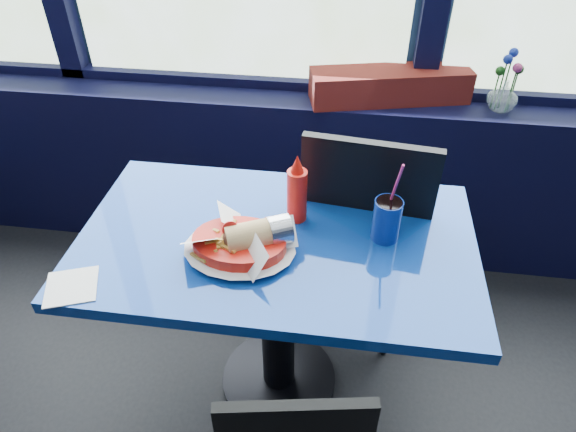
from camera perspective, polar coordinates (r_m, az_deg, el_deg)
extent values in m
cube|color=black|center=(2.50, -4.92, 5.24)|extent=(5.00, 0.26, 0.80)
cube|color=black|center=(2.37, -5.06, 14.61)|extent=(4.80, 0.08, 0.06)
cylinder|color=black|center=(2.11, -1.01, -17.56)|extent=(0.44, 0.44, 0.03)
cylinder|color=black|center=(1.85, -1.13, -11.97)|extent=(0.12, 0.12, 0.68)
cube|color=navy|center=(1.57, -1.30, -2.92)|extent=(1.20, 0.70, 0.04)
cube|color=black|center=(2.02, 7.28, -1.33)|extent=(0.50, 0.50, 0.04)
cube|color=black|center=(1.69, 8.55, 0.93)|extent=(0.43, 0.08, 0.49)
cylinder|color=black|center=(2.33, 12.19, -3.85)|extent=(0.03, 0.03, 0.46)
cylinder|color=black|center=(2.06, 11.25, -10.91)|extent=(0.03, 0.03, 0.46)
cylinder|color=black|center=(2.35, 2.89, -2.34)|extent=(0.03, 0.03, 0.46)
cylinder|color=black|center=(2.08, 0.61, -9.09)|extent=(0.03, 0.03, 0.46)
cube|color=maroon|center=(2.23, 11.25, 14.06)|extent=(0.68, 0.32, 0.13)
imported|color=silver|center=(2.28, 22.77, 12.14)|extent=(0.16, 0.16, 0.12)
cylinder|color=#1E5919|center=(2.26, 22.52, 13.08)|extent=(0.01, 0.01, 0.20)
sphere|color=#1C33A5|center=(2.22, 23.25, 15.70)|extent=(0.04, 0.04, 0.04)
cylinder|color=#1E5919|center=(2.26, 23.47, 12.49)|extent=(0.01, 0.01, 0.17)
sphere|color=#D33E80|center=(2.23, 24.14, 14.79)|extent=(0.04, 0.04, 0.04)
cylinder|color=#1E5919|center=(2.28, 22.98, 13.44)|extent=(0.01, 0.01, 0.22)
sphere|color=#1C33A5|center=(2.24, 23.79, 16.28)|extent=(0.04, 0.04, 0.04)
cylinder|color=#1E5919|center=(2.28, 21.97, 12.68)|extent=(0.01, 0.01, 0.15)
sphere|color=#1E5919|center=(2.25, 22.51, 14.67)|extent=(0.04, 0.04, 0.04)
cylinder|color=#1E5919|center=(2.29, 23.66, 12.51)|extent=(0.01, 0.01, 0.16)
sphere|color=#1E5919|center=(2.25, 24.28, 14.64)|extent=(0.04, 0.04, 0.04)
cylinder|color=red|center=(1.50, -5.41, -3.26)|extent=(0.28, 0.28, 0.05)
cylinder|color=white|center=(1.50, -5.38, -3.59)|extent=(0.27, 0.27, 0.00)
cylinder|color=silver|center=(1.48, -0.98, -1.64)|extent=(0.10, 0.11, 0.09)
sphere|color=#5A301F|center=(1.46, -6.05, -2.49)|extent=(0.06, 0.06, 0.06)
cylinder|color=red|center=(1.45, -6.44, -1.51)|extent=(0.06, 0.06, 0.01)
cylinder|color=red|center=(1.57, 1.00, 2.28)|extent=(0.06, 0.06, 0.18)
cone|color=red|center=(1.51, 1.04, 5.84)|extent=(0.04, 0.04, 0.06)
cylinder|color=navy|center=(1.54, 10.91, -0.42)|extent=(0.08, 0.08, 0.13)
cylinder|color=black|center=(1.50, 11.20, 1.48)|extent=(0.08, 0.08, 0.01)
cylinder|color=#EC3179|center=(1.46, 11.86, 3.20)|extent=(0.03, 0.07, 0.19)
cube|color=white|center=(1.52, -22.93, -7.24)|extent=(0.17, 0.17, 0.00)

